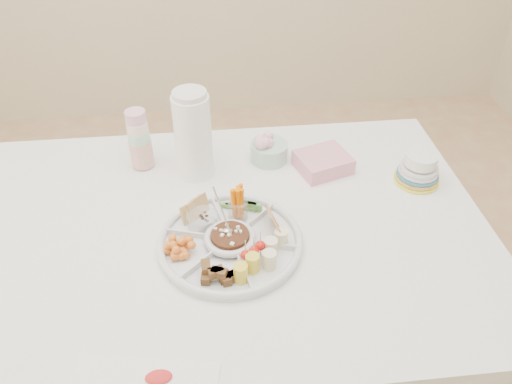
{
  "coord_description": "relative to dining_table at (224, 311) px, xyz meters",
  "views": [
    {
      "loc": [
        -0.01,
        -1.03,
        1.71
      ],
      "look_at": [
        0.11,
        0.02,
        0.86
      ],
      "focal_mm": 35.0,
      "sensor_mm": 36.0,
      "label": 1
    }
  ],
  "objects": [
    {
      "name": "banana_tomato",
      "position": [
        0.12,
        -0.17,
        0.44
      ],
      "size": [
        0.14,
        0.14,
        0.09
      ],
      "primitive_type": null,
      "rotation": [
        0.0,
        0.0,
        -0.29
      ],
      "color": "#FFDD7F",
      "rests_on": "party_tray"
    },
    {
      "name": "carrot_cucumber",
      "position": [
        0.06,
        0.05,
        0.44
      ],
      "size": [
        0.14,
        0.14,
        0.1
      ],
      "primitive_type": null,
      "rotation": [
        0.0,
        0.0,
        -0.29
      ],
      "color": "orange",
      "rests_on": "party_tray"
    },
    {
      "name": "dining_table",
      "position": [
        0.0,
        0.0,
        0.0
      ],
      "size": [
        1.52,
        1.02,
        0.76
      ],
      "primitive_type": "cube",
      "color": "white",
      "rests_on": "floor"
    },
    {
      "name": "napkin_stack",
      "position": [
        0.35,
        0.24,
        0.41
      ],
      "size": [
        0.19,
        0.18,
        0.05
      ],
      "primitive_type": "cube",
      "rotation": [
        0.0,
        0.0,
        0.31
      ],
      "color": "pink",
      "rests_on": "dining_table"
    },
    {
      "name": "pita_raisins",
      "position": [
        -0.06,
        0.02,
        0.42
      ],
      "size": [
        0.15,
        0.15,
        0.06
      ],
      "primitive_type": null,
      "rotation": [
        0.0,
        0.0,
        -0.29
      ],
      "color": "#DFBD6D",
      "rests_on": "party_tray"
    },
    {
      "name": "tortillas",
      "position": [
        0.15,
        -0.05,
        0.42
      ],
      "size": [
        0.12,
        0.12,
        0.06
      ],
      "primitive_type": null,
      "rotation": [
        0.0,
        0.0,
        -0.29
      ],
      "color": "#BC8635",
      "rests_on": "party_tray"
    },
    {
      "name": "floor",
      "position": [
        0.0,
        0.0,
        -0.38
      ],
      "size": [
        4.0,
        4.0,
        0.0
      ],
      "primitive_type": "plane",
      "color": "tan",
      "rests_on": "ground"
    },
    {
      "name": "cherries",
      "position": [
        -0.1,
        -0.11,
        0.42
      ],
      "size": [
        0.13,
        0.13,
        0.04
      ],
      "primitive_type": null,
      "rotation": [
        0.0,
        0.0,
        -0.29
      ],
      "color": "orange",
      "rests_on": "party_tray"
    },
    {
      "name": "placemat",
      "position": [
        -0.18,
        -0.45,
        0.38
      ],
      "size": [
        0.32,
        0.16,
        0.01
      ],
      "primitive_type": "cube",
      "rotation": [
        0.0,
        0.0,
        -0.18
      ],
      "color": "white",
      "rests_on": "dining_table"
    },
    {
      "name": "thermos",
      "position": [
        -0.06,
        0.26,
        0.53
      ],
      "size": [
        0.12,
        0.12,
        0.29
      ],
      "primitive_type": "cylinder",
      "rotation": [
        0.0,
        0.0,
        0.03
      ],
      "color": "white",
      "rests_on": "dining_table"
    },
    {
      "name": "plate_stack",
      "position": [
        0.62,
        0.14,
        0.42
      ],
      "size": [
        0.14,
        0.14,
        0.09
      ],
      "primitive_type": "cylinder",
      "rotation": [
        0.0,
        0.0,
        0.01
      ],
      "color": "yellow",
      "rests_on": "dining_table"
    },
    {
      "name": "cup_stack",
      "position": [
        -0.23,
        0.32,
        0.48
      ],
      "size": [
        0.08,
        0.08,
        0.2
      ],
      "primitive_type": "cylinder",
      "rotation": [
        0.0,
        0.0,
        -0.18
      ],
      "color": "white",
      "rests_on": "dining_table"
    },
    {
      "name": "granola_chunks",
      "position": [
        -0.01,
        -0.2,
        0.42
      ],
      "size": [
        0.12,
        0.12,
        0.04
      ],
      "primitive_type": null,
      "rotation": [
        0.0,
        0.0,
        -0.29
      ],
      "color": "#4A3313",
      "rests_on": "party_tray"
    },
    {
      "name": "flower_bowl",
      "position": [
        0.18,
        0.31,
        0.42
      ],
      "size": [
        0.15,
        0.15,
        0.09
      ],
      "primitive_type": "cylinder",
      "rotation": [
        0.0,
        0.0,
        0.26
      ],
      "color": "#A1E0BB",
      "rests_on": "dining_table"
    },
    {
      "name": "party_tray",
      "position": [
        0.03,
        -0.08,
        0.4
      ],
      "size": [
        0.47,
        0.47,
        0.04
      ],
      "primitive_type": "cylinder",
      "rotation": [
        0.0,
        0.0,
        -0.29
      ],
      "color": "white",
      "rests_on": "dining_table"
    },
    {
      "name": "bean_dip",
      "position": [
        0.03,
        -0.08,
        0.41
      ],
      "size": [
        0.13,
        0.13,
        0.04
      ],
      "primitive_type": "cylinder",
      "rotation": [
        0.0,
        0.0,
        -0.29
      ],
      "color": "#552F11",
      "rests_on": "party_tray"
    }
  ]
}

